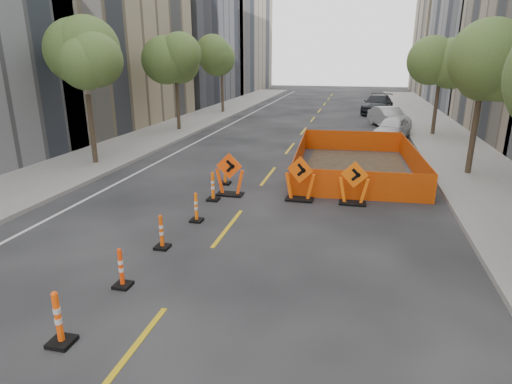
% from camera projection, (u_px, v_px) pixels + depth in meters
% --- Properties ---
extents(ground_plane, '(140.00, 140.00, 0.00)m').
position_uv_depth(ground_plane, '(175.00, 296.00, 9.27)').
color(ground_plane, black).
extents(sidewalk_left, '(4.00, 90.00, 0.15)m').
position_uv_depth(sidewalk_left, '(108.00, 154.00, 22.35)').
color(sidewalk_left, gray).
rests_on(sidewalk_left, ground).
extents(sidewalk_right, '(4.00, 90.00, 0.15)m').
position_uv_depth(sidewalk_right, '(482.00, 175.00, 18.39)').
color(sidewalk_right, gray).
rests_on(sidewalk_right, ground).
extents(bld_left_d, '(12.00, 16.00, 14.00)m').
position_uv_depth(bld_left_d, '(172.00, 37.00, 47.22)').
color(bld_left_d, '#4C4C51').
rests_on(bld_left_d, ground).
extents(bld_left_e, '(12.00, 20.00, 20.00)m').
position_uv_depth(bld_left_e, '(218.00, 19.00, 61.51)').
color(bld_left_e, gray).
rests_on(bld_left_e, ground).
extents(bld_right_e, '(12.00, 14.00, 16.00)m').
position_uv_depth(bld_right_e, '(466.00, 32.00, 57.44)').
color(bld_right_e, tan).
rests_on(bld_right_e, ground).
extents(tree_l_b, '(2.80, 2.80, 5.95)m').
position_uv_depth(tree_l_b, '(85.00, 66.00, 19.01)').
color(tree_l_b, '#382B1E').
rests_on(tree_l_b, ground).
extents(tree_l_c, '(2.80, 2.80, 5.95)m').
position_uv_depth(tree_l_c, '(176.00, 63.00, 28.28)').
color(tree_l_c, '#382B1E').
rests_on(tree_l_c, ground).
extents(tree_l_d, '(2.80, 2.80, 5.95)m').
position_uv_depth(tree_l_d, '(222.00, 61.00, 37.55)').
color(tree_l_d, '#382B1E').
rests_on(tree_l_d, ground).
extents(tree_r_b, '(2.80, 2.80, 5.95)m').
position_uv_depth(tree_r_b, '(484.00, 68.00, 17.17)').
color(tree_r_b, '#382B1E').
rests_on(tree_r_b, ground).
extents(tree_r_c, '(2.80, 2.80, 5.95)m').
position_uv_depth(tree_r_c, '(441.00, 64.00, 26.45)').
color(tree_r_c, '#382B1E').
rests_on(tree_r_c, ground).
extents(channelizer_1, '(0.42, 0.42, 1.07)m').
position_uv_depth(channelizer_1, '(58.00, 318.00, 7.57)').
color(channelizer_1, '#FF4E0A').
rests_on(channelizer_1, ground).
extents(channelizer_2, '(0.37, 0.37, 0.94)m').
position_uv_depth(channelizer_2, '(121.00, 268.00, 9.51)').
color(channelizer_2, '#E93B09').
rests_on(channelizer_2, ground).
extents(channelizer_3, '(0.38, 0.38, 0.97)m').
position_uv_depth(channelizer_3, '(161.00, 232.00, 11.43)').
color(channelizer_3, '#DB4909').
rests_on(channelizer_3, ground).
extents(channelizer_4, '(0.37, 0.37, 0.95)m').
position_uv_depth(channelizer_4, '(196.00, 207.00, 13.32)').
color(channelizer_4, '#FF650A').
rests_on(channelizer_4, ground).
extents(channelizer_5, '(0.42, 0.42, 1.06)m').
position_uv_depth(channelizer_5, '(213.00, 186.00, 15.26)').
color(channelizer_5, '#F6610A').
rests_on(channelizer_5, ground).
extents(channelizer_6, '(0.41, 0.41, 1.05)m').
position_uv_depth(channelizer_6, '(225.00, 172.00, 17.23)').
color(channelizer_6, '#FE600A').
rests_on(channelizer_6, ground).
extents(chevron_sign_left, '(1.11, 0.70, 1.62)m').
position_uv_depth(chevron_sign_left, '(230.00, 174.00, 15.75)').
color(chevron_sign_left, '#FF4A0A').
rests_on(chevron_sign_left, ground).
extents(chevron_sign_center, '(1.23, 0.93, 1.64)m').
position_uv_depth(chevron_sign_center, '(300.00, 178.00, 15.17)').
color(chevron_sign_center, '#EE540A').
rests_on(chevron_sign_center, ground).
extents(chevron_sign_right, '(1.08, 0.70, 1.55)m').
position_uv_depth(chevron_sign_right, '(354.00, 183.00, 14.79)').
color(chevron_sign_right, '#F7600A').
rests_on(chevron_sign_right, ground).
extents(safety_fence, '(5.56, 8.93, 1.08)m').
position_uv_depth(safety_fence, '(355.00, 158.00, 19.35)').
color(safety_fence, '#EF520C').
rests_on(safety_fence, ground).
extents(parked_car_near, '(2.86, 4.40, 1.39)m').
position_uv_depth(parked_car_near, '(393.00, 128.00, 26.60)').
color(parked_car_near, silver).
rests_on(parked_car_near, ground).
extents(parked_car_mid, '(3.00, 4.62, 1.44)m').
position_uv_depth(parked_car_mid, '(388.00, 117.00, 31.07)').
color(parked_car_mid, '#A2A3A8').
rests_on(parked_car_mid, ground).
extents(parked_car_far, '(3.21, 6.00, 1.66)m').
position_uv_depth(parked_car_far, '(378.00, 104.00, 38.42)').
color(parked_car_far, black).
rests_on(parked_car_far, ground).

